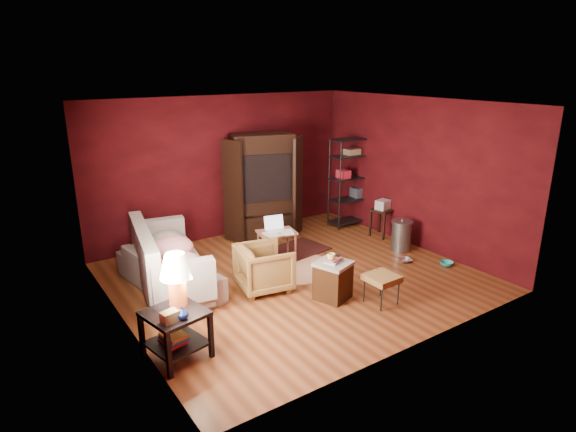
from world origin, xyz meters
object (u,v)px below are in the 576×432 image
Objects in this scene: laptop_desk at (277,235)px; tv_armoire at (263,184)px; side_table at (176,296)px; wire_shelving at (352,178)px; sofa at (168,265)px; hamper at (333,279)px; armchair at (264,266)px.

laptop_desk is 0.39× the size of tv_armoire.
side_table is 5.59m from wire_shelving.
tv_armoire is at bearing 81.23° from laptop_desk.
tv_armoire is (2.51, 1.31, 0.68)m from sofa.
wire_shelving is at bearing 2.32° from tv_armoire.
sofa is 1.88m from side_table.
side_table reaches higher than sofa.
side_table is 1.89× the size of hamper.
side_table is 2.49m from hamper.
armchair is 3.65m from wire_shelving.
hamper is (1.90, -1.68, -0.10)m from sofa.
side_table reaches higher than laptop_desk.
tv_armoire reaches higher than side_table.
side_table is at bearing 155.06° from sofa.
laptop_desk is 2.62m from wire_shelving.
wire_shelving reaches higher than hamper.
tv_armoire is at bearing 78.55° from hamper.
side_table is 4.34m from tv_armoire.
hamper is at bearing -130.48° from armchair.
laptop_desk is at bearing -32.25° from armchair.
wire_shelving is (3.19, 1.65, 0.64)m from armchair.
wire_shelving is at bearing 27.43° from side_table.
tv_armoire is at bearing 45.18° from side_table.
side_table is (-0.55, -1.76, 0.36)m from sofa.
side_table is 0.61× the size of tv_armoire.
side_table is 0.67× the size of wire_shelving.
tv_armoire reaches higher than hamper.
hamper is at bearing -79.83° from laptop_desk.
hamper is (0.68, -0.84, -0.09)m from armchair.
armchair is 0.38× the size of tv_armoire.
hamper is (2.45, 0.08, -0.46)m from side_table.
wire_shelving is (4.96, 2.57, 0.27)m from side_table.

